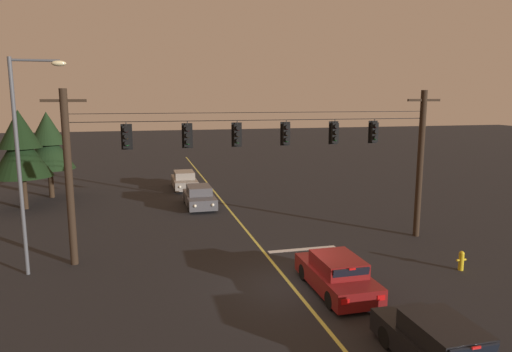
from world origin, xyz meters
TOP-DOWN VIEW (x-y plane):
  - ground_plane at (0.00, 0.00)m, footprint 180.00×180.00m
  - lane_centre_stripe at (0.00, 10.65)m, footprint 0.14×60.00m
  - stop_bar_paint at (1.90, 4.05)m, footprint 3.40×0.36m
  - signal_span_assembly at (0.00, 4.65)m, footprint 18.72×0.32m
  - traffic_light_leftmost at (-6.02, 4.63)m, footprint 0.48×0.41m
  - traffic_light_left_inner at (-3.40, 4.63)m, footprint 0.48×0.41m
  - traffic_light_centre at (-1.14, 4.63)m, footprint 0.48×0.41m
  - traffic_light_right_inner at (1.21, 4.63)m, footprint 0.48×0.41m
  - traffic_light_rightmost at (3.66, 4.63)m, footprint 0.48×0.41m
  - traffic_light_far_right at (5.77, 4.63)m, footprint 0.48×0.41m
  - car_waiting_near_lane at (1.46, -0.85)m, footprint 1.80×4.33m
  - car_oncoming_lead at (-1.76, 14.13)m, footprint 1.80×4.42m
  - car_oncoming_trailing at (-2.13, 20.61)m, footprint 1.80×4.42m
  - car_waiting_second_near at (2.04, -6.22)m, footprint 1.80×4.33m
  - street_lamp_corner at (-9.89, 3.86)m, footprint 2.11×0.30m
  - tree_verge_near at (-12.92, 16.26)m, footprint 3.75×3.75m
  - tree_verge_far at (-11.86, 19.63)m, footprint 3.57×3.57m
  - fire_hydrant at (7.46, -0.15)m, footprint 0.44×0.22m

SIDE VIEW (x-z plane):
  - ground_plane at x=0.00m, z-range 0.00..0.00m
  - lane_centre_stripe at x=0.00m, z-range 0.00..0.01m
  - stop_bar_paint at x=1.90m, z-range 0.00..0.01m
  - fire_hydrant at x=7.46m, z-range 0.02..0.86m
  - car_oncoming_lead at x=-1.76m, z-range -0.05..1.34m
  - car_oncoming_trailing at x=-2.13m, z-range -0.05..1.34m
  - car_waiting_near_lane at x=1.46m, z-range -0.05..1.34m
  - car_waiting_second_near at x=2.04m, z-range -0.05..1.34m
  - signal_span_assembly at x=0.00m, z-range 0.15..7.73m
  - tree_verge_far at x=-11.86m, z-range 0.85..7.09m
  - tree_verge_near at x=-12.92m, z-range 0.86..7.32m
  - street_lamp_corner at x=-9.89m, z-range 0.82..9.56m
  - traffic_light_leftmost at x=-6.02m, z-range 4.91..6.13m
  - traffic_light_left_inner at x=-3.40m, z-range 4.91..6.13m
  - traffic_light_centre at x=-1.14m, z-range 4.91..6.13m
  - traffic_light_right_inner at x=1.21m, z-range 4.91..6.13m
  - traffic_light_rightmost at x=3.66m, z-range 4.91..6.13m
  - traffic_light_far_right at x=5.77m, z-range 4.91..6.13m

